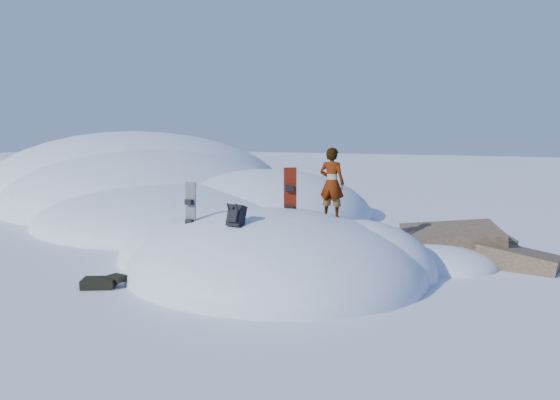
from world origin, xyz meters
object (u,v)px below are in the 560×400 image
at_px(snowboard_dark, 190,214).
at_px(person, 332,183).
at_px(snowboard_red, 290,201).
at_px(backpack, 236,216).

height_order(snowboard_dark, person, person).
relative_size(snowboard_red, person, 1.00).
bearing_deg(snowboard_dark, person, 33.95).
relative_size(snowboard_red, backpack, 2.98).
height_order(snowboard_dark, backpack, snowboard_dark).
bearing_deg(snowboard_red, snowboard_dark, -167.72).
bearing_deg(person, snowboard_dark, 32.53).
height_order(backpack, person, person).
relative_size(backpack, person, 0.33).
distance_m(snowboard_red, person, 1.14).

